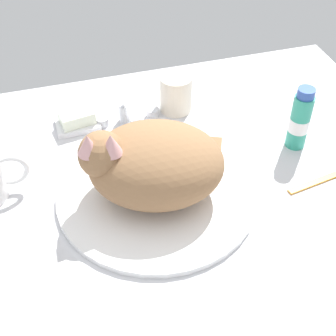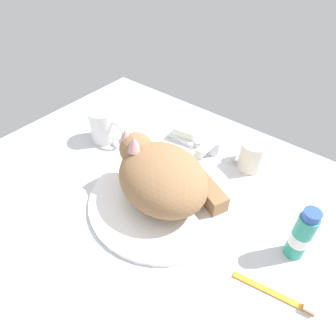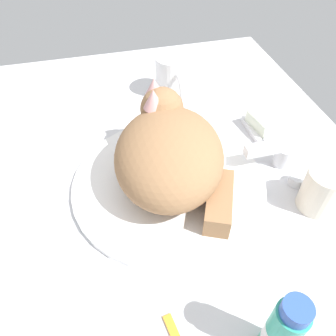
{
  "view_description": "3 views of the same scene",
  "coord_description": "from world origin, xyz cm",
  "px_view_note": "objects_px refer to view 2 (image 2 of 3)",
  "views": [
    {
      "loc": [
        -15.35,
        -59.14,
        63.44
      ],
      "look_at": [
        2.55,
        1.54,
        4.66
      ],
      "focal_mm": 52.04,
      "sensor_mm": 36.0,
      "label": 1
    },
    {
      "loc": [
        31.05,
        -36.85,
        55.45
      ],
      "look_at": [
        -1.04,
        3.23,
        7.85
      ],
      "focal_mm": 31.74,
      "sensor_mm": 36.0,
      "label": 2
    },
    {
      "loc": [
        40.0,
        -10.35,
        47.29
      ],
      "look_at": [
        2.29,
        -0.77,
        7.13
      ],
      "focal_mm": 35.51,
      "sensor_mm": 36.0,
      "label": 3
    }
  ],
  "objects_px": {
    "faucet": "(212,148)",
    "toothbrush": "(278,294)",
    "cat": "(161,175)",
    "coffee_mug": "(105,125)",
    "toothpaste_bottle": "(301,235)",
    "rinse_cup": "(252,156)",
    "soap_bar": "(186,131)"
  },
  "relations": [
    {
      "from": "rinse_cup",
      "to": "toothbrush",
      "type": "distance_m",
      "value": 0.36
    },
    {
      "from": "faucet",
      "to": "toothpaste_bottle",
      "type": "distance_m",
      "value": 0.35
    },
    {
      "from": "faucet",
      "to": "toothbrush",
      "type": "height_order",
      "value": "faucet"
    },
    {
      "from": "coffee_mug",
      "to": "soap_bar",
      "type": "bearing_deg",
      "value": 39.74
    },
    {
      "from": "coffee_mug",
      "to": "rinse_cup",
      "type": "distance_m",
      "value": 0.43
    },
    {
      "from": "coffee_mug",
      "to": "toothbrush",
      "type": "xyz_separation_m",
      "value": [
        0.61,
        -0.13,
        -0.04
      ]
    },
    {
      "from": "soap_bar",
      "to": "toothbrush",
      "type": "bearing_deg",
      "value": -34.37
    },
    {
      "from": "coffee_mug",
      "to": "toothbrush",
      "type": "height_order",
      "value": "coffee_mug"
    },
    {
      "from": "cat",
      "to": "soap_bar",
      "type": "xyz_separation_m",
      "value": [
        -0.1,
        0.24,
        -0.05
      ]
    },
    {
      "from": "rinse_cup",
      "to": "toothbrush",
      "type": "xyz_separation_m",
      "value": [
        0.21,
        -0.29,
        -0.04
      ]
    },
    {
      "from": "faucet",
      "to": "cat",
      "type": "distance_m",
      "value": 0.22
    },
    {
      "from": "cat",
      "to": "toothbrush",
      "type": "bearing_deg",
      "value": -9.23
    },
    {
      "from": "faucet",
      "to": "soap_bar",
      "type": "height_order",
      "value": "faucet"
    },
    {
      "from": "rinse_cup",
      "to": "faucet",
      "type": "bearing_deg",
      "value": -168.68
    },
    {
      "from": "coffee_mug",
      "to": "rinse_cup",
      "type": "height_order",
      "value": "coffee_mug"
    },
    {
      "from": "faucet",
      "to": "cat",
      "type": "relative_size",
      "value": 0.49
    },
    {
      "from": "coffee_mug",
      "to": "toothbrush",
      "type": "bearing_deg",
      "value": -12.34
    },
    {
      "from": "coffee_mug",
      "to": "soap_bar",
      "type": "relative_size",
      "value": 1.85
    },
    {
      "from": "cat",
      "to": "coffee_mug",
      "type": "bearing_deg",
      "value": 164.23
    },
    {
      "from": "rinse_cup",
      "to": "soap_bar",
      "type": "xyz_separation_m",
      "value": [
        -0.22,
        -0.0,
        -0.02
      ]
    },
    {
      "from": "toothbrush",
      "to": "toothpaste_bottle",
      "type": "bearing_deg",
      "value": 96.89
    },
    {
      "from": "coffee_mug",
      "to": "toothpaste_bottle",
      "type": "relative_size",
      "value": 0.96
    },
    {
      "from": "cat",
      "to": "toothpaste_bottle",
      "type": "bearing_deg",
      "value": 9.87
    },
    {
      "from": "soap_bar",
      "to": "toothpaste_bottle",
      "type": "distance_m",
      "value": 0.45
    },
    {
      "from": "faucet",
      "to": "cat",
      "type": "xyz_separation_m",
      "value": [
        -0.01,
        -0.22,
        0.05
      ]
    },
    {
      "from": "coffee_mug",
      "to": "cat",
      "type": "bearing_deg",
      "value": -15.77
    },
    {
      "from": "toothbrush",
      "to": "rinse_cup",
      "type": "bearing_deg",
      "value": 125.49
    },
    {
      "from": "soap_bar",
      "to": "toothpaste_bottle",
      "type": "xyz_separation_m",
      "value": [
        0.41,
        -0.18,
        0.04
      ]
    },
    {
      "from": "coffee_mug",
      "to": "rinse_cup",
      "type": "relative_size",
      "value": 1.56
    },
    {
      "from": "faucet",
      "to": "toothbrush",
      "type": "xyz_separation_m",
      "value": [
        0.32,
        -0.27,
        -0.02
      ]
    },
    {
      "from": "cat",
      "to": "toothpaste_bottle",
      "type": "xyz_separation_m",
      "value": [
        0.31,
        0.05,
        -0.02
      ]
    },
    {
      "from": "rinse_cup",
      "to": "toothpaste_bottle",
      "type": "xyz_separation_m",
      "value": [
        0.19,
        -0.18,
        0.02
      ]
    }
  ]
}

